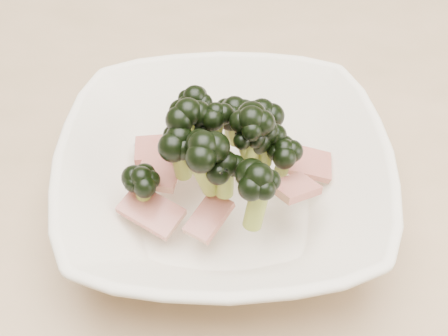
% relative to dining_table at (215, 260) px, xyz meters
% --- Properties ---
extents(dining_table, '(1.20, 0.80, 0.75)m').
position_rel_dining_table_xyz_m(dining_table, '(0.00, 0.00, 0.00)').
color(dining_table, tan).
rests_on(dining_table, ground).
extents(broccoli_dish, '(0.30, 0.30, 0.12)m').
position_rel_dining_table_xyz_m(broccoli_dish, '(0.01, -0.01, 0.14)').
color(broccoli_dish, silver).
rests_on(broccoli_dish, dining_table).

